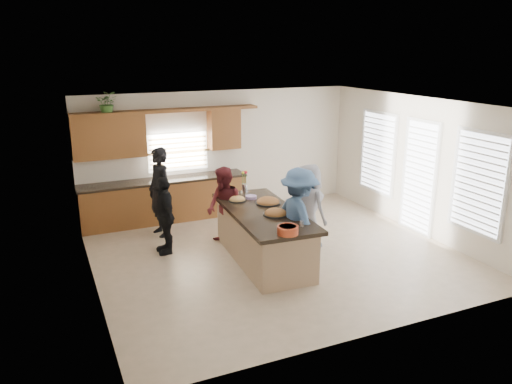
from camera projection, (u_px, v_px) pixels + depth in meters
name	position (u px, v px, depth m)	size (l,w,h in m)	color
floor	(275.00, 254.00, 9.39)	(6.50, 6.50, 0.00)	beige
room_shell	(276.00, 155.00, 8.86)	(6.52, 6.02, 2.81)	silver
back_cabinetry	(161.00, 181.00, 10.96)	(4.08, 0.66, 2.46)	brown
right_wall_glazing	(421.00, 170.00, 10.14)	(0.06, 4.00, 2.25)	white
island	(263.00, 237.00, 9.00)	(1.31, 2.77, 0.95)	tan
platter_front	(276.00, 213.00, 8.61)	(0.43, 0.43, 0.17)	black
platter_mid	(268.00, 202.00, 9.24)	(0.47, 0.47, 0.19)	black
platter_back	(237.00, 200.00, 9.39)	(0.33, 0.33, 0.13)	black
salad_bowl	(288.00, 230.00, 7.72)	(0.33, 0.33, 0.13)	#C34423
clear_cup	(302.00, 224.00, 8.04)	(0.07, 0.07, 0.10)	white
plate_stack	(251.00, 197.00, 9.55)	(0.21, 0.21, 0.06)	#BE9DE4
flower_vase	(245.00, 180.00, 9.94)	(0.14, 0.14, 0.43)	silver
potted_plant	(107.00, 103.00, 10.17)	(0.43, 0.38, 0.48)	#447C31
woman_left_back	(160.00, 192.00, 10.10)	(0.67, 0.44, 1.83)	black
woman_left_mid	(224.00, 208.00, 9.53)	(0.76, 0.60, 1.57)	#5B1B20
woman_left_front	(165.00, 215.00, 9.27)	(0.86, 0.36, 1.47)	black
woman_right_back	(299.00, 219.00, 8.54)	(1.17, 0.67, 1.80)	#3F5F8A
woman_right_front	(309.00, 206.00, 9.53)	(0.80, 0.52, 1.64)	slate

